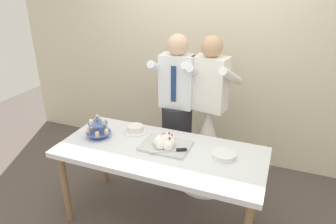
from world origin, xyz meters
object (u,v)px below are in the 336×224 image
Objects in this scene: main_cake_tray at (165,143)px; round_cake at (135,129)px; person_bride at (207,138)px; person_groom at (177,121)px; plate_stack at (224,155)px; dessert_table at (160,157)px; cupcake_stand at (98,129)px.

round_cake is (-0.38, 0.17, -0.02)m from main_cake_tray.
person_groom is at bearing -173.06° from person_bride.
plate_stack is 0.84× the size of round_cake.
cupcake_stand is at bearing 178.89° from dessert_table.
dessert_table is at bearing -170.95° from plate_stack.
cupcake_stand is 1.14× the size of plate_stack.
plate_stack is 0.72m from person_bride.
round_cake is at bearing -122.39° from person_groom.
person_bride is at bearing 115.92° from plate_stack.
person_groom and person_bride have the same top height.
round_cake is 0.14× the size of person_groom.
main_cake_tray is at bearing -176.97° from plate_stack.
dessert_table is 8.90× the size of plate_stack.
round_cake reaches higher than plate_stack.
person_groom is (0.54, 0.65, -0.11)m from cupcake_stand.
plate_stack is at bearing -64.08° from person_bride.
dessert_table is 1.08× the size of person_groom.
person_groom is at bearing 50.04° from cupcake_stand.
main_cake_tray is at bearing 4.02° from cupcake_stand.
dessert_table is at bearing -82.41° from person_groom.
person_bride is at bearing 38.39° from cupcake_stand.
person_bride is at bearing 6.94° from person_groom.
dessert_table is 0.55m from plate_stack.
person_groom reaches higher than main_cake_tray.
cupcake_stand is at bearing -175.98° from main_cake_tray.
main_cake_tray is 0.72m from person_bride.
person_groom reaches higher than cupcake_stand.
main_cake_tray is at bearing 69.59° from dessert_table.
main_cake_tray is 1.75× the size of round_cake.
main_cake_tray is 0.51m from plate_stack.
cupcake_stand is 1.17m from plate_stack.
cupcake_stand is 0.14× the size of person_bride.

